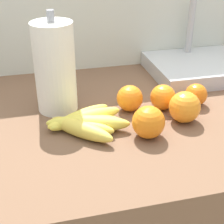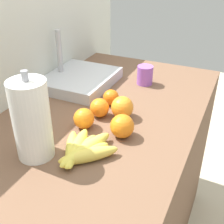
% 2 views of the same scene
% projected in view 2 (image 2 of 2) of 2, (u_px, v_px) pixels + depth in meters
% --- Properties ---
extents(counter, '(1.46, 0.71, 0.86)m').
position_uv_depth(counter, '(94.00, 209.00, 1.27)').
color(counter, brown).
rests_on(counter, ground).
extents(wall_back, '(1.86, 0.06, 1.30)m').
position_uv_depth(wall_back, '(16.00, 146.00, 1.30)').
color(wall_back, silver).
rests_on(wall_back, ground).
extents(banana_bunch, '(0.22, 0.20, 0.04)m').
position_uv_depth(banana_bunch, '(82.00, 151.00, 0.89)').
color(banana_bunch, '#E0C54C').
rests_on(banana_bunch, counter).
extents(orange_back_left, '(0.06, 0.06, 0.06)m').
position_uv_depth(orange_back_left, '(111.00, 97.00, 1.18)').
color(orange_back_left, orange).
rests_on(orange_back_left, counter).
extents(orange_center, '(0.07, 0.07, 0.07)m').
position_uv_depth(orange_center, '(84.00, 119.00, 1.03)').
color(orange_center, orange).
rests_on(orange_center, counter).
extents(orange_right, '(0.08, 0.08, 0.08)m').
position_uv_depth(orange_right, '(122.00, 107.00, 1.09)').
color(orange_right, orange).
rests_on(orange_right, counter).
extents(orange_front, '(0.08, 0.08, 0.08)m').
position_uv_depth(orange_front, '(122.00, 126.00, 0.98)').
color(orange_front, orange).
rests_on(orange_front, counter).
extents(orange_far_right, '(0.07, 0.07, 0.07)m').
position_uv_depth(orange_far_right, '(99.00, 108.00, 1.09)').
color(orange_far_right, orange).
rests_on(orange_far_right, counter).
extents(paper_towel_roll, '(0.11, 0.11, 0.28)m').
position_uv_depth(paper_towel_roll, '(32.00, 120.00, 0.85)').
color(paper_towel_roll, white).
rests_on(paper_towel_roll, counter).
extents(sink_basin, '(0.34, 0.29, 0.24)m').
position_uv_depth(sink_basin, '(79.00, 79.00, 1.35)').
color(sink_basin, '#B7BABF').
rests_on(sink_basin, counter).
extents(mug, '(0.07, 0.07, 0.09)m').
position_uv_depth(mug, '(145.00, 75.00, 1.35)').
color(mug, '#9B56BF').
rests_on(mug, counter).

